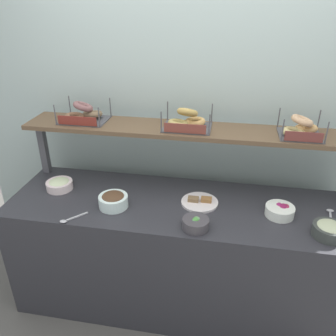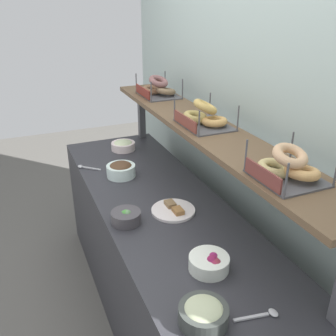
% 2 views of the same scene
% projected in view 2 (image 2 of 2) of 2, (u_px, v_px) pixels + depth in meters
% --- Properties ---
extents(ground_plane, '(8.00, 8.00, 0.00)m').
position_uv_depth(ground_plane, '(161.00, 311.00, 2.55)').
color(ground_plane, '#595651').
extents(back_wall, '(3.47, 0.06, 2.40)m').
position_uv_depth(back_wall, '(245.00, 132.00, 2.24)').
color(back_wall, '#ADC2BB').
rests_on(back_wall, ground_plane).
extents(deli_counter, '(2.27, 0.70, 0.85)m').
position_uv_depth(deli_counter, '(160.00, 260.00, 2.37)').
color(deli_counter, '#2D2D33').
rests_on(deli_counter, ground_plane).
extents(shelf_riser_left, '(0.05, 0.05, 0.40)m').
position_uv_depth(shelf_riser_left, '(142.00, 114.00, 3.10)').
color(shelf_riser_left, '#4C4C51').
rests_on(shelf_riser_left, deli_counter).
extents(upper_shelf, '(2.23, 0.32, 0.03)m').
position_uv_depth(upper_shelf, '(204.00, 128.00, 2.12)').
color(upper_shelf, brown).
rests_on(upper_shelf, shelf_riser_left).
extents(bowl_veggie_mix, '(0.16, 0.16, 0.08)m').
position_uv_depth(bowl_veggie_mix, '(126.00, 217.00, 1.98)').
color(bowl_veggie_mix, '#444145').
rests_on(bowl_veggie_mix, deli_counter).
extents(bowl_chocolate_spread, '(0.19, 0.19, 0.10)m').
position_uv_depth(bowl_chocolate_spread, '(121.00, 169.00, 2.48)').
color(bowl_chocolate_spread, white).
rests_on(bowl_chocolate_spread, deli_counter).
extents(bowl_beet_salad, '(0.18, 0.18, 0.08)m').
position_uv_depth(bowl_beet_salad, '(210.00, 263.00, 1.64)').
color(bowl_beet_salad, white).
rests_on(bowl_beet_salad, deli_counter).
extents(bowl_tuna_salad, '(0.18, 0.18, 0.09)m').
position_uv_depth(bowl_tuna_salad, '(203.00, 313.00, 1.37)').
color(bowl_tuna_salad, '#393E3A').
rests_on(bowl_tuna_salad, deli_counter).
extents(bowl_scallion_spread, '(0.18, 0.18, 0.07)m').
position_uv_depth(bowl_scallion_spread, '(123.00, 145.00, 2.91)').
color(bowl_scallion_spread, white).
rests_on(bowl_scallion_spread, deli_counter).
extents(serving_plate_white, '(0.24, 0.24, 0.04)m').
position_uv_depth(serving_plate_white, '(173.00, 210.00, 2.09)').
color(serving_plate_white, white).
rests_on(serving_plate_white, deli_counter).
extents(serving_spoon_near_plate, '(0.06, 0.17, 0.01)m').
position_uv_depth(serving_spoon_near_plate, '(263.00, 315.00, 1.41)').
color(serving_spoon_near_plate, '#B7B7BC').
rests_on(serving_spoon_near_plate, deli_counter).
extents(serving_spoon_by_edge, '(0.13, 0.14, 0.01)m').
position_uv_depth(serving_spoon_by_edge, '(85.00, 167.00, 2.61)').
color(serving_spoon_by_edge, '#B7B7BC').
rests_on(serving_spoon_by_edge, deli_counter).
extents(bagel_basket_poppy, '(0.32, 0.25, 0.15)m').
position_uv_depth(bagel_basket_poppy, '(158.00, 89.00, 2.70)').
color(bagel_basket_poppy, '#4C4C51').
rests_on(bagel_basket_poppy, upper_shelf).
extents(bagel_basket_sesame, '(0.32, 0.25, 0.16)m').
position_uv_depth(bagel_basket_sesame, '(204.00, 117.00, 2.08)').
color(bagel_basket_sesame, '#4C4C51').
rests_on(bagel_basket_sesame, upper_shelf).
extents(bagel_basket_plain, '(0.28, 0.26, 0.14)m').
position_uv_depth(bagel_basket_plain, '(287.00, 168.00, 1.48)').
color(bagel_basket_plain, '#4C4C51').
rests_on(bagel_basket_plain, upper_shelf).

